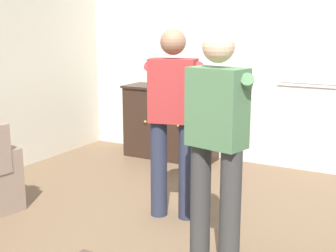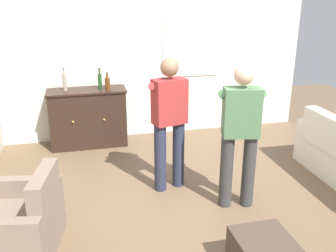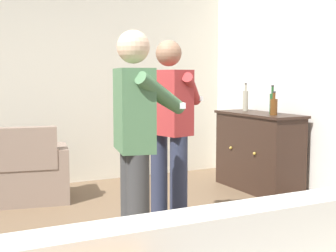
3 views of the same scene
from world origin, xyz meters
name	(u,v)px [view 2 (image 2 of 3)]	position (x,y,z in m)	size (l,w,h in m)	color
ground	(204,210)	(0.00, 0.00, 0.00)	(10.40, 10.40, 0.00)	brown
wall_back_with_window	(157,54)	(0.02, 2.66, 1.40)	(5.20, 0.15, 2.80)	silver
armchair	(25,226)	(-1.91, -0.30, 0.29)	(0.79, 0.98, 0.85)	#7F6B5B
sideboard_cabinet	(88,118)	(-1.21, 2.30, 0.47)	(1.23, 0.49, 0.94)	black
bottle_wine_green	(107,83)	(-0.88, 2.25, 1.04)	(0.08, 0.08, 0.27)	#593314
bottle_liquor_amber	(65,82)	(-1.53, 2.33, 1.08)	(0.06, 0.06, 0.35)	gray
bottle_spirits_clear	(100,81)	(-0.99, 2.32, 1.07)	(0.06, 0.06, 0.33)	#1E4C23
person_standing_left	(169,119)	(-0.27, 0.63, 0.94)	(0.54, 0.51, 1.68)	#282D42
person_standing_right	(240,131)	(0.40, 0.04, 0.94)	(0.55, 0.51, 1.68)	#383838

